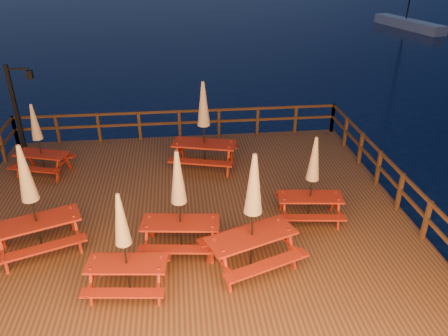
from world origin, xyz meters
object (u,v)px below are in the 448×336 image
at_px(picnic_table_2, 124,243).
at_px(sailboat, 408,24).
at_px(picnic_table_1, 312,179).
at_px(picnic_table_0, 38,138).
at_px(lamp_post, 18,100).

bearing_deg(picnic_table_2, sailboat, 61.09).
xyz_separation_m(sailboat, picnic_table_1, (-17.24, -28.49, 1.25)).
height_order(sailboat, picnic_table_1, sailboat).
height_order(sailboat, picnic_table_0, sailboat).
bearing_deg(picnic_table_2, picnic_table_0, 125.48).
bearing_deg(sailboat, lamp_post, -152.14).
xyz_separation_m(picnic_table_1, picnic_table_2, (-4.52, -2.15, -0.00)).
relative_size(sailboat, picnic_table_2, 4.84).
bearing_deg(sailboat, picnic_table_1, -134.94).
height_order(lamp_post, picnic_table_1, lamp_post).
height_order(picnic_table_0, picnic_table_1, picnic_table_1).
bearing_deg(lamp_post, picnic_table_0, -62.67).
relative_size(picnic_table_0, picnic_table_1, 0.97).
bearing_deg(picnic_table_0, lamp_post, 134.67).
bearing_deg(lamp_post, picnic_table_2, -61.44).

